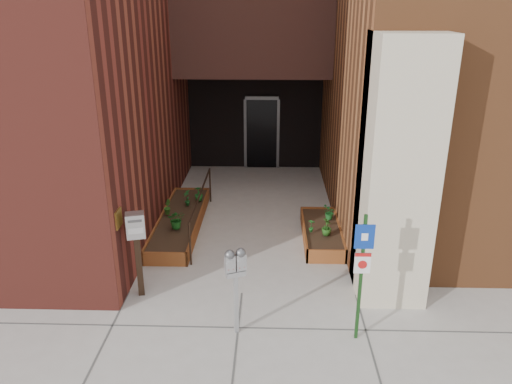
{
  "coord_description": "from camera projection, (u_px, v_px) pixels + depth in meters",
  "views": [
    {
      "loc": [
        0.49,
        -7.56,
        4.79
      ],
      "look_at": [
        0.2,
        1.8,
        1.23
      ],
      "focal_mm": 35.0,
      "sensor_mm": 36.0,
      "label": 1
    }
  ],
  "objects": [
    {
      "name": "handrail",
      "position": [
        201.0,
        198.0,
        11.03
      ],
      "size": [
        0.04,
        3.34,
        0.9
      ],
      "color": "black",
      "rests_on": "ground"
    },
    {
      "name": "shrub_left_a",
      "position": [
        177.0,
        219.0,
        10.55
      ],
      "size": [
        0.42,
        0.42,
        0.4
      ],
      "primitive_type": "imported",
      "rotation": [
        0.0,
        0.0,
        0.18
      ],
      "color": "#185519",
      "rests_on": "planter_left"
    },
    {
      "name": "planter_right",
      "position": [
        322.0,
        234.0,
        10.75
      ],
      "size": [
        0.8,
        2.2,
        0.3
      ],
      "color": "brown",
      "rests_on": "ground"
    },
    {
      "name": "shrub_left_c",
      "position": [
        199.0,
        193.0,
        12.04
      ],
      "size": [
        0.22,
        0.22,
        0.36
      ],
      "primitive_type": "imported",
      "rotation": [
        0.0,
        0.0,
        3.23
      ],
      "color": "#18551C",
      "rests_on": "planter_left"
    },
    {
      "name": "ground",
      "position": [
        242.0,
        293.0,
        8.78
      ],
      "size": [
        80.0,
        80.0,
        0.0
      ],
      "primitive_type": "plane",
      "color": "#9E9991",
      "rests_on": "ground"
    },
    {
      "name": "shrub_right_c",
      "position": [
        329.0,
        212.0,
        11.0
      ],
      "size": [
        0.38,
        0.38,
        0.32
      ],
      "primitive_type": "imported",
      "rotation": [
        0.0,
        0.0,
        4.25
      ],
      "color": "#195A20",
      "rests_on": "planter_right"
    },
    {
      "name": "sign_post",
      "position": [
        362.0,
        265.0,
        7.17
      ],
      "size": [
        0.28,
        0.07,
        2.05
      ],
      "color": "#163B15",
      "rests_on": "ground"
    },
    {
      "name": "shrub_left_b",
      "position": [
        167.0,
        207.0,
        11.27
      ],
      "size": [
        0.21,
        0.21,
        0.34
      ],
      "primitive_type": "imported",
      "rotation": [
        0.0,
        0.0,
        1.71
      ],
      "color": "#285F1B",
      "rests_on": "planter_left"
    },
    {
      "name": "shrub_right_a",
      "position": [
        327.0,
        227.0,
        10.24
      ],
      "size": [
        0.21,
        0.21,
        0.36
      ],
      "primitive_type": "imported",
      "rotation": [
        0.0,
        0.0,
        1.52
      ],
      "color": "#225017",
      "rests_on": "planter_right"
    },
    {
      "name": "parking_meter",
      "position": [
        235.0,
        269.0,
        7.36
      ],
      "size": [
        0.33,
        0.22,
        1.44
      ],
      "color": "#A2A2A5",
      "rests_on": "ground"
    },
    {
      "name": "planter_left",
      "position": [
        180.0,
        222.0,
        11.3
      ],
      "size": [
        0.9,
        3.6,
        0.3
      ],
      "color": "brown",
      "rests_on": "ground"
    },
    {
      "name": "shrub_left_d",
      "position": [
        187.0,
        198.0,
        11.75
      ],
      "size": [
        0.26,
        0.26,
        0.38
      ],
      "primitive_type": "imported",
      "rotation": [
        0.0,
        0.0,
        5.12
      ],
      "color": "#195920",
      "rests_on": "planter_left"
    },
    {
      "name": "payment_dropbox",
      "position": [
        136.0,
        237.0,
        8.36
      ],
      "size": [
        0.35,
        0.3,
        1.54
      ],
      "color": "black",
      "rests_on": "ground"
    },
    {
      "name": "shrub_right_b",
      "position": [
        311.0,
        226.0,
        10.39
      ],
      "size": [
        0.2,
        0.2,
        0.29
      ],
      "primitive_type": "imported",
      "rotation": [
        0.0,
        0.0,
        2.72
      ],
      "color": "#1C631F",
      "rests_on": "planter_right"
    }
  ]
}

